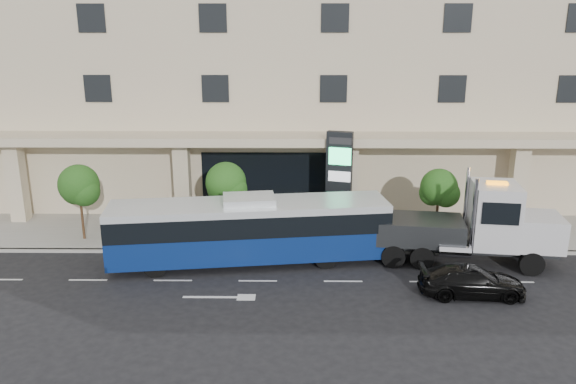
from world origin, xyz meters
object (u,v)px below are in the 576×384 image
(tow_truck, at_px, (473,227))
(signage_pylon, at_px, (339,181))
(city_bus, at_px, (249,229))
(black_sedan, at_px, (472,281))

(tow_truck, relative_size, signage_pylon, 1.80)
(tow_truck, bearing_deg, signage_pylon, 152.95)
(city_bus, relative_size, black_sedan, 3.03)
(tow_truck, xyz_separation_m, black_sedan, (-1.06, -3.61, -1.26))
(black_sedan, bearing_deg, city_bus, 72.74)
(tow_truck, xyz_separation_m, signage_pylon, (-6.37, 4.42, 1.16))
(tow_truck, distance_m, black_sedan, 3.97)
(tow_truck, bearing_deg, black_sedan, -98.66)
(tow_truck, height_order, signage_pylon, signage_pylon)
(city_bus, bearing_deg, signage_pylon, 35.37)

